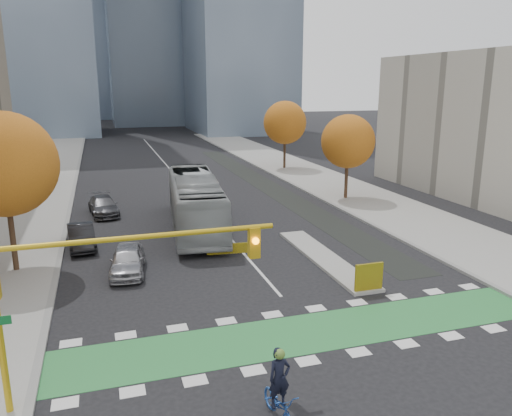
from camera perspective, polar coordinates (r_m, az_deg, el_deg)
ground at (r=19.07m, az=8.31°, el=-15.87°), size 300.00×300.00×0.00m
sidewalk_west at (r=36.56m, az=-26.33°, el=-2.35°), size 7.00×120.00×0.15m
sidewalk_east at (r=41.68m, az=13.27°, el=0.62°), size 7.00×120.00×0.15m
curb_west at (r=36.15m, az=-20.86°, el=-1.97°), size 0.30×120.00×0.16m
curb_east at (r=40.04m, az=8.95°, el=0.29°), size 0.30×120.00×0.16m
bike_crossing at (r=20.26m, az=6.44°, el=-13.89°), size 20.00×3.00×0.01m
centre_line at (r=56.11m, az=-9.55°, el=4.12°), size 0.15×70.00×0.01m
bike_lane_paint at (r=48.16m, az=1.02°, el=2.69°), size 2.50×50.00×0.01m
median_island at (r=28.02m, az=7.80°, el=-5.67°), size 1.60×10.00×0.16m
hazard_board at (r=23.80m, az=12.77°, el=-7.68°), size 1.40×0.12×1.30m
tree_west at (r=27.47m, az=-26.88°, el=4.46°), size 5.20×5.20×8.22m
tree_east_near at (r=41.87m, az=10.46°, el=7.49°), size 4.40×4.40×7.08m
tree_east_far at (r=56.60m, az=3.33°, el=9.72°), size 4.80×4.80×7.65m
traffic_signal_west at (r=15.30m, az=-18.30°, el=-7.48°), size 8.53×0.56×5.20m
cyclist at (r=15.20m, az=2.66°, el=-20.85°), size 0.86×2.05×2.31m
bus at (r=33.48m, az=-6.95°, el=0.68°), size 4.36×13.16×3.60m
parked_car_a at (r=26.46m, az=-14.47°, el=-5.76°), size 2.17×4.33×1.42m
parked_car_b at (r=31.25m, az=-19.35°, el=-3.10°), size 1.81×4.28×1.37m
parked_car_c at (r=38.65m, az=-17.04°, el=0.24°), size 2.40×4.80×1.34m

